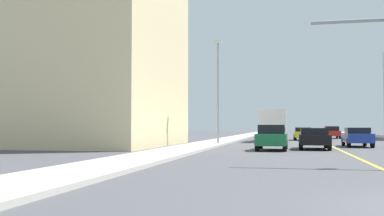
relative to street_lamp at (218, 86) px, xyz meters
The scene contains 11 objects.
ground 19.00m from the street_lamp, 63.13° to the left, with size 192.00×192.00×0.00m, color #47474C.
sidewalk_left 17.08m from the street_lamp, 93.00° to the left, with size 2.73×168.00×0.15m, color #B2ADA3.
lane_marking_center 19.00m from the street_lamp, 63.13° to the left, with size 0.16×144.00×0.01m, color yellow.
building_left_near 9.31m from the street_lamp, 163.73° to the right, with size 10.57×14.68×12.98m, color beige.
street_lamp is the anchor object (origin of this frame).
car_red 24.61m from the street_lamp, 64.63° to the left, with size 1.82×4.19×1.46m.
car_green 8.76m from the street_lamp, 56.88° to the right, with size 1.84×3.99×1.53m.
car_black 9.22m from the street_lamp, 35.03° to the right, with size 1.91×4.38×1.34m.
car_blue 10.77m from the street_lamp, ahead, with size 1.77×4.35×1.35m.
car_yellow 16.15m from the street_lamp, 64.34° to the left, with size 1.85×4.50×1.34m.
delivery_truck 10.25m from the street_lamp, 66.43° to the left, with size 2.44×7.90×2.91m.
Camera 1 is at (-3.09, -8.20, 1.43)m, focal length 41.38 mm.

